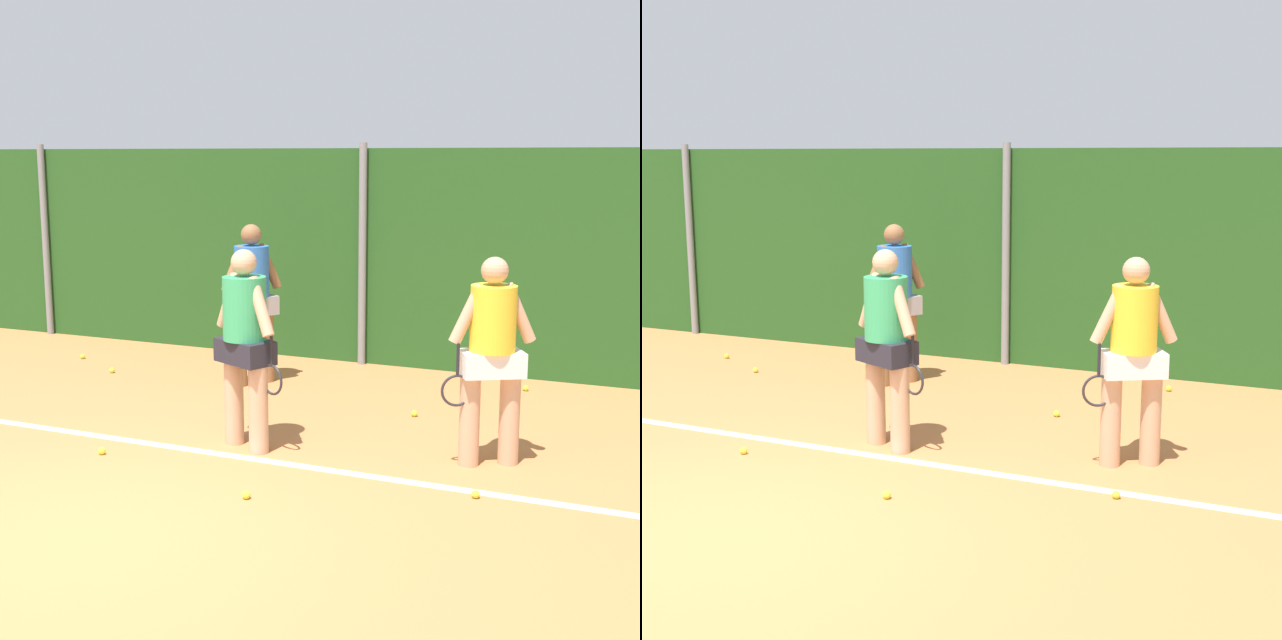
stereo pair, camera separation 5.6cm
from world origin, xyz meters
TOP-DOWN VIEW (x-y plane):
  - ground_plane at (0.00, 1.73)m, footprint 26.72×26.72m
  - hedge_fence_backdrop at (0.00, 5.89)m, footprint 17.37×0.25m
  - fence_post_left at (-5.01, 5.71)m, footprint 0.10×0.10m
  - fence_post_center at (0.00, 5.71)m, footprint 0.10×0.10m
  - court_baseline_paint at (0.00, 1.93)m, footprint 12.69×0.10m
  - player_foreground_near at (0.18, 2.19)m, footprint 0.80×0.51m
  - player_midcourt at (2.32, 2.62)m, footprint 0.72×0.54m
  - player_backcourt_far at (-0.84, 4.29)m, footprint 0.57×0.68m
  - tennis_ball_0 at (2.20, 5.20)m, footprint 0.07×0.07m
  - tennis_ball_3 at (2.40, 1.81)m, footprint 0.07×0.07m
  - tennis_ball_4 at (-3.50, 4.54)m, footprint 0.07×0.07m
  - tennis_ball_7 at (1.31, 3.74)m, footprint 0.07×0.07m
  - tennis_ball_8 at (-2.68, 4.05)m, footprint 0.07×0.07m
  - tennis_ball_9 at (0.75, 1.09)m, footprint 0.07×0.07m
  - tennis_ball_10 at (-0.94, 1.51)m, footprint 0.07×0.07m

SIDE VIEW (x-z plane):
  - ground_plane at x=0.00m, z-range 0.00..0.00m
  - court_baseline_paint at x=0.00m, z-range 0.00..0.01m
  - tennis_ball_0 at x=2.20m, z-range 0.00..0.07m
  - tennis_ball_3 at x=2.40m, z-range 0.00..0.07m
  - tennis_ball_4 at x=-3.50m, z-range 0.00..0.07m
  - tennis_ball_7 at x=1.31m, z-range 0.00..0.07m
  - tennis_ball_8 at x=-2.68m, z-range 0.00..0.07m
  - tennis_ball_9 at x=0.75m, z-range 0.00..0.07m
  - tennis_ball_10 at x=-0.94m, z-range 0.00..0.07m
  - player_midcourt at x=2.32m, z-range 0.11..1.93m
  - player_foreground_near at x=0.18m, z-range 0.11..1.95m
  - player_backcourt_far at x=-0.84m, z-range 0.12..2.00m
  - hedge_fence_backdrop at x=0.00m, z-range 0.00..2.75m
  - fence_post_left at x=-5.01m, z-range 0.00..2.81m
  - fence_post_center at x=0.00m, z-range 0.00..2.81m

